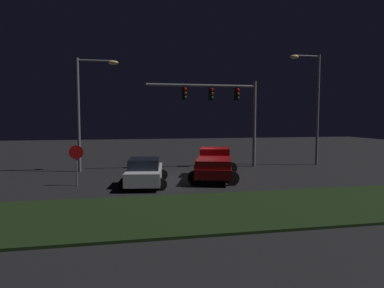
{
  "coord_description": "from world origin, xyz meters",
  "views": [
    {
      "loc": [
        -4.61,
        -21.29,
        3.7
      ],
      "look_at": [
        -0.28,
        0.13,
        2.05
      ],
      "focal_mm": 32.01,
      "sensor_mm": 36.0,
      "label": 1
    }
  ],
  "objects": [
    {
      "name": "grass_median",
      "position": [
        0.0,
        -8.36,
        0.05
      ],
      "size": [
        20.78,
        5.72,
        0.1
      ],
      "primitive_type": "cube",
      "color": "black",
      "rests_on": "ground_plane"
    },
    {
      "name": "ground_plane",
      "position": [
        0.0,
        0.0,
        0.0
      ],
      "size": [
        80.0,
        80.0,
        0.0
      ],
      "primitive_type": "plane",
      "color": "black"
    },
    {
      "name": "car_sedan",
      "position": [
        -3.47,
        -2.45,
        0.74
      ],
      "size": [
        2.87,
        4.61,
        1.51
      ],
      "rotation": [
        0.0,
        0.0,
        1.43
      ],
      "color": "silver",
      "rests_on": "ground_plane"
    },
    {
      "name": "pickup_truck",
      "position": [
        0.86,
        -1.17,
        1.0
      ],
      "size": [
        3.91,
        5.75,
        1.8
      ],
      "rotation": [
        0.0,
        0.0,
        1.27
      ],
      "color": "maroon",
      "rests_on": "ground_plane"
    },
    {
      "name": "street_lamp_right",
      "position": [
        9.94,
        3.2,
        5.39
      ],
      "size": [
        2.54,
        0.44,
        8.64
      ],
      "color": "slate",
      "rests_on": "ground_plane"
    },
    {
      "name": "traffic_signal_gantry",
      "position": [
        2.79,
        3.37,
        4.9
      ],
      "size": [
        8.32,
        0.56,
        6.5
      ],
      "color": "slate",
      "rests_on": "ground_plane"
    },
    {
      "name": "stop_sign",
      "position": [
        -7.14,
        -1.82,
        1.56
      ],
      "size": [
        0.76,
        0.08,
        2.23
      ],
      "color": "slate",
      "rests_on": "ground_plane"
    },
    {
      "name": "street_lamp_left",
      "position": [
        -7.0,
        3.36,
        4.96
      ],
      "size": [
        2.85,
        0.44,
        7.8
      ],
      "color": "slate",
      "rests_on": "ground_plane"
    }
  ]
}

